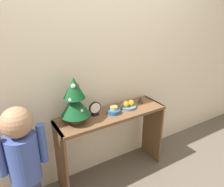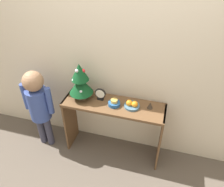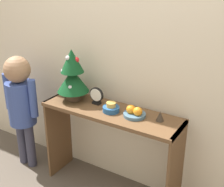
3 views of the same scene
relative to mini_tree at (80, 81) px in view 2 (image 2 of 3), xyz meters
The scene contains 9 objects.
ground_plane 1.07m from the mini_tree, 26.46° to the right, with size 12.00×12.00×0.00m, color brown.
back_wall 0.51m from the mini_tree, 28.47° to the left, with size 7.00×0.05×2.50m, color beige.
console_table 0.55m from the mini_tree, ahead, with size 1.14×0.35×0.75m.
mini_tree is the anchor object (origin of this frame).
fruit_bowl 0.61m from the mini_tree, ahead, with size 0.17×0.17×0.09m.
singing_bowl 0.44m from the mini_tree, ahead, with size 0.13×0.13×0.08m.
desk_clock 0.26m from the mini_tree, ahead, with size 0.12×0.04×0.14m.
figurine 0.79m from the mini_tree, ahead, with size 0.06×0.06×0.08m.
child_figure 0.60m from the mini_tree, 165.95° to the right, with size 0.38×0.25×1.09m.
Camera 2 is at (0.50, -1.63, 2.26)m, focal length 35.00 mm.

